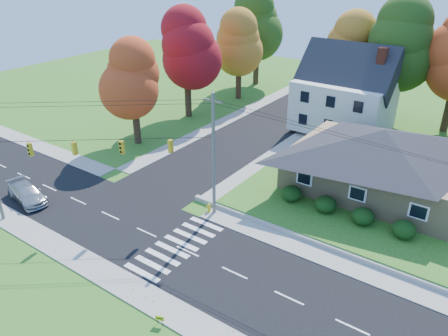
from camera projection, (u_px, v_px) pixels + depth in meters
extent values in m
plane|color=#3D7923|center=(188.00, 251.00, 30.73)|extent=(120.00, 120.00, 0.00)
cube|color=black|center=(188.00, 251.00, 30.72)|extent=(90.00, 8.00, 0.02)
cube|color=black|center=(272.00, 123.00, 53.87)|extent=(8.00, 44.00, 0.02)
cube|color=#9C9A90|center=(228.00, 219.00, 34.36)|extent=(90.00, 2.00, 0.08)
cube|color=#9C9A90|center=(136.00, 291.00, 27.05)|extent=(90.00, 2.00, 0.08)
cube|color=#3D7923|center=(448.00, 183.00, 39.23)|extent=(30.00, 30.00, 0.50)
cube|color=tan|center=(378.00, 171.00, 37.34)|extent=(14.00, 10.00, 3.20)
pyramid|color=#26262B|center=(383.00, 142.00, 36.14)|extent=(14.60, 10.60, 2.20)
cube|color=silver|center=(343.00, 105.00, 49.72)|extent=(10.00, 8.00, 5.60)
pyramid|color=#26262B|center=(348.00, 70.00, 47.95)|extent=(10.40, 8.40, 2.40)
cube|color=brown|center=(377.00, 93.00, 47.02)|extent=(0.90, 0.90, 9.60)
ellipsoid|color=#163A10|center=(291.00, 193.00, 35.83)|extent=(1.70, 1.70, 1.27)
ellipsoid|color=#163A10|center=(326.00, 204.00, 34.28)|extent=(1.70, 1.70, 1.27)
ellipsoid|color=#163A10|center=(363.00, 216.00, 32.72)|extent=(1.70, 1.70, 1.27)
ellipsoid|color=#163A10|center=(404.00, 229.00, 31.17)|extent=(1.70, 1.70, 1.27)
cylinder|color=#666059|center=(214.00, 157.00, 33.08)|extent=(0.26, 0.26, 10.00)
cube|color=#666059|center=(213.00, 101.00, 31.12)|extent=(1.60, 0.12, 0.12)
cube|color=gold|center=(30.00, 149.00, 31.95)|extent=(0.34, 0.26, 1.00)
cube|color=gold|center=(75.00, 148.00, 32.12)|extent=(0.26, 0.34, 1.00)
cube|color=gold|center=(122.00, 147.00, 32.30)|extent=(0.34, 0.26, 1.00)
cube|color=gold|center=(171.00, 146.00, 32.49)|extent=(0.26, 0.34, 1.00)
cylinder|color=black|center=(100.00, 140.00, 31.93)|extent=(13.02, 10.43, 0.04)
cylinder|color=#3F2A19|center=(346.00, 90.00, 55.19)|extent=(0.80, 0.80, 5.40)
sphere|color=#B57423|center=(350.00, 59.00, 53.46)|extent=(6.72, 6.72, 6.72)
sphere|color=#B57423|center=(352.00, 46.00, 52.71)|extent=(5.91, 5.91, 5.91)
sphere|color=#B57423|center=(354.00, 31.00, 51.96)|extent=(5.11, 5.11, 5.11)
cylinder|color=#3F2A19|center=(392.00, 97.00, 51.15)|extent=(0.86, 0.86, 6.30)
sphere|color=#2B4B15|center=(399.00, 58.00, 49.13)|extent=(7.84, 7.84, 7.84)
sphere|color=#2B4B15|center=(402.00, 40.00, 48.26)|extent=(6.90, 6.90, 6.90)
sphere|color=#2B4B15|center=(406.00, 22.00, 47.39)|extent=(5.96, 5.96, 5.96)
cylinder|color=#3F2A19|center=(136.00, 121.00, 47.20)|extent=(0.77, 0.77, 4.95)
sphere|color=#C2411B|center=(133.00, 89.00, 45.61)|extent=(6.16, 6.16, 6.16)
sphere|color=#C2411B|center=(132.00, 75.00, 44.92)|extent=(5.42, 5.42, 5.42)
sphere|color=#C2411B|center=(130.00, 60.00, 44.24)|extent=(4.68, 4.68, 4.68)
cylinder|color=#3F2A19|center=(188.00, 94.00, 54.83)|extent=(0.83, 0.83, 5.85)
sphere|color=maroon|center=(187.00, 60.00, 52.95)|extent=(7.28, 7.28, 7.28)
sphere|color=maroon|center=(186.00, 45.00, 52.14)|extent=(6.41, 6.41, 6.41)
sphere|color=maroon|center=(185.00, 29.00, 51.33)|extent=(5.53, 5.53, 5.53)
cylinder|color=#3F2A19|center=(239.00, 80.00, 61.72)|extent=(0.80, 0.80, 5.40)
sphere|color=#B57423|center=(239.00, 52.00, 59.98)|extent=(6.72, 6.72, 6.72)
sphere|color=#B57423|center=(239.00, 39.00, 59.24)|extent=(5.91, 5.91, 5.91)
sphere|color=#B57423|center=(239.00, 26.00, 58.49)|extent=(5.11, 5.11, 5.11)
cylinder|color=#3F2A19|center=(256.00, 64.00, 68.40)|extent=(0.86, 0.86, 6.30)
sphere|color=#2B4B15|center=(257.00, 34.00, 66.38)|extent=(7.84, 7.84, 7.84)
sphere|color=#2B4B15|center=(258.00, 21.00, 65.51)|extent=(6.90, 6.90, 6.90)
sphere|color=#2B4B15|center=(258.00, 7.00, 64.63)|extent=(5.96, 5.96, 5.96)
imported|color=#B2B2B2|center=(27.00, 193.00, 36.68)|extent=(5.08, 2.81, 1.39)
imported|color=silver|center=(314.00, 101.00, 59.21)|extent=(1.89, 4.44, 1.42)
cylinder|color=yellow|center=(209.00, 211.00, 35.38)|extent=(0.36, 0.36, 0.10)
cylinder|color=yellow|center=(209.00, 208.00, 35.25)|extent=(0.24, 0.24, 0.54)
sphere|color=yellow|center=(209.00, 205.00, 35.10)|extent=(0.26, 0.26, 0.26)
cylinder|color=yellow|center=(209.00, 207.00, 35.20)|extent=(0.45, 0.15, 0.12)
cylinder|color=black|center=(157.00, 320.00, 24.70)|extent=(0.02, 0.02, 0.44)
cylinder|color=black|center=(162.00, 323.00, 24.50)|extent=(0.02, 0.02, 0.44)
cube|color=#F0F51D|center=(160.00, 318.00, 24.49)|extent=(0.50, 0.22, 0.35)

